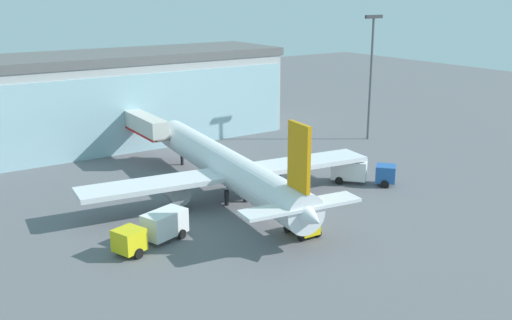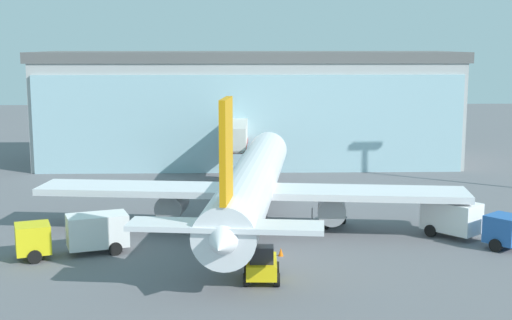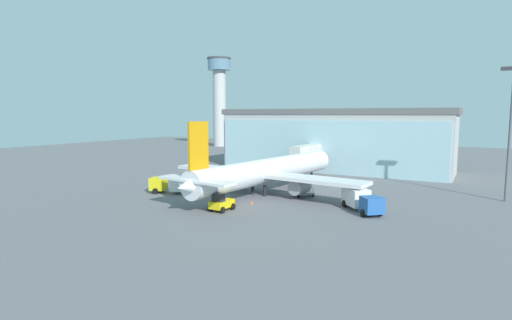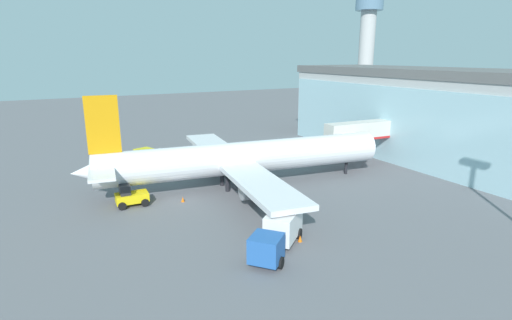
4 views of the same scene
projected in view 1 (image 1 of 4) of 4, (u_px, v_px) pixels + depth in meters
The scene contains 11 objects.
ground at pixel (275, 219), 58.99m from camera, with size 240.00×240.00×0.00m, color slate.
terminal_building at pixel (120, 97), 87.88m from camera, with size 48.88×15.10×13.13m.
jet_bridge at pixel (141, 124), 79.37m from camera, with size 2.80×13.42×6.03m.
apron_light_mast at pixel (371, 67), 87.78m from camera, with size 3.20×0.40×18.32m.
airplane at pixel (228, 168), 64.08m from camera, with size 32.59×37.06×11.11m.
catering_truck at pixel (154, 229), 52.68m from camera, with size 7.62×4.43×2.65m.
fuel_truck at pixel (361, 171), 69.55m from camera, with size 6.44×6.96×2.65m.
baggage_cart at pixel (271, 183), 68.38m from camera, with size 3.10×3.12×1.50m.
pushback_tug at pixel (303, 225), 54.79m from camera, with size 2.29×3.28×2.30m.
safety_cone_nose at pixel (284, 213), 59.76m from camera, with size 0.36×0.36×0.55m, color orange.
safety_cone_wingtip at pixel (346, 176), 71.55m from camera, with size 0.36×0.36×0.55m, color orange.
Camera 1 is at (-32.62, -44.53, 21.69)m, focal length 42.00 mm.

